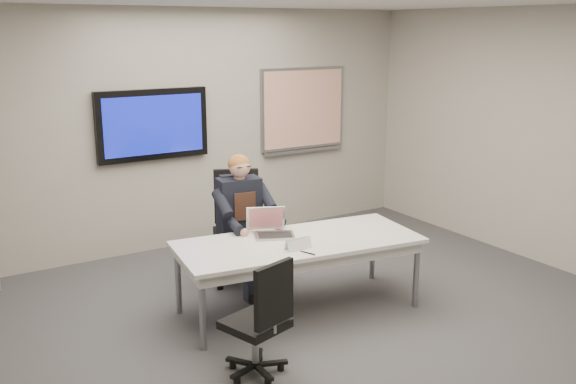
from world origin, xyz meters
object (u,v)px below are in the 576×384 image
office_chair_far (238,248)px  seated_person (248,238)px  conference_table (299,248)px  office_chair_near (259,340)px  laptop (271,228)px

office_chair_far → seated_person: 0.32m
conference_table → office_chair_far: size_ratio=2.02×
conference_table → seated_person: size_ratio=1.71×
conference_table → office_chair_near: bearing=-129.0°
office_chair_near → laptop: 1.41m
conference_table → laptop: size_ratio=4.94×
office_chair_far → conference_table: bearing=-56.0°
conference_table → laptop: bearing=124.0°
conference_table → office_chair_far: 0.96m
seated_person → laptop: size_ratio=2.90×
conference_table → office_chair_near: office_chair_near is taller
seated_person → office_chair_near: bearing=-108.2°
office_chair_far → laptop: bearing=-63.9°
seated_person → office_chair_far: bearing=92.7°
conference_table → office_chair_near: 1.25m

